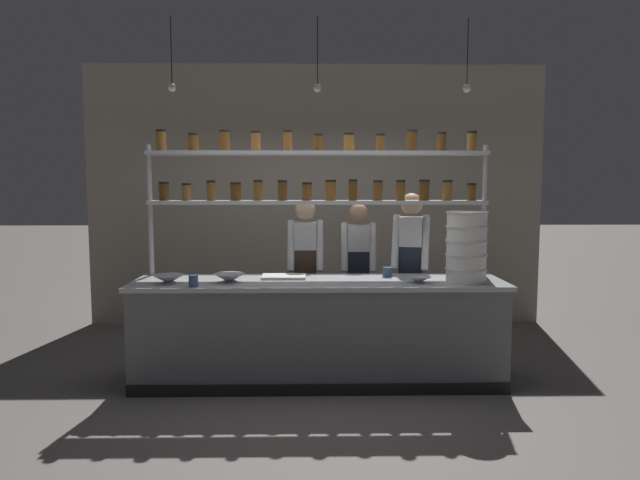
# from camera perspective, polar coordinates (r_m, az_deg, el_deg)

# --- Properties ---
(ground_plane) EXTENTS (40.00, 40.00, 0.00)m
(ground_plane) POSITION_cam_1_polar(r_m,az_deg,el_deg) (5.31, -0.13, -13.90)
(ground_plane) COLOR slate
(back_wall) EXTENTS (5.69, 0.12, 3.24)m
(back_wall) POSITION_cam_1_polar(r_m,az_deg,el_deg) (7.21, -0.43, 4.39)
(back_wall) COLOR #9E9384
(back_wall) RESTS_ON ground_plane
(prep_counter) EXTENTS (3.29, 0.76, 0.92)m
(prep_counter) POSITION_cam_1_polar(r_m,az_deg,el_deg) (5.17, -0.13, -9.09)
(prep_counter) COLOR slate
(prep_counter) RESTS_ON ground_plane
(spice_shelf_unit) EXTENTS (3.17, 0.28, 2.27)m
(spice_shelf_unit) POSITION_cam_1_polar(r_m,az_deg,el_deg) (5.34, -0.19, 5.92)
(spice_shelf_unit) COLOR #B7BABF
(spice_shelf_unit) RESTS_ON ground_plane
(chef_left) EXTENTS (0.36, 0.28, 1.62)m
(chef_left) POSITION_cam_1_polar(r_m,az_deg,el_deg) (5.78, -1.47, -2.83)
(chef_left) COLOR black
(chef_left) RESTS_ON ground_plane
(chef_center) EXTENTS (0.37, 0.29, 1.58)m
(chef_center) POSITION_cam_1_polar(r_m,az_deg,el_deg) (5.92, 3.84, -2.93)
(chef_center) COLOR black
(chef_center) RESTS_ON ground_plane
(chef_right) EXTENTS (0.41, 0.34, 1.69)m
(chef_right) POSITION_cam_1_polar(r_m,az_deg,el_deg) (5.70, 9.05, -2.52)
(chef_right) COLOR black
(chef_right) RESTS_ON ground_plane
(container_stack) EXTENTS (0.36, 0.36, 0.62)m
(container_stack) POSITION_cam_1_polar(r_m,az_deg,el_deg) (5.09, 14.43, -0.68)
(container_stack) COLOR white
(container_stack) RESTS_ON prep_counter
(cutting_board) EXTENTS (0.40, 0.26, 0.02)m
(cutting_board) POSITION_cam_1_polar(r_m,az_deg,el_deg) (5.22, -3.64, -3.67)
(cutting_board) COLOR silver
(cutting_board) RESTS_ON prep_counter
(prep_bowl_near_left) EXTENTS (0.28, 0.28, 0.08)m
(prep_bowl_near_left) POSITION_cam_1_polar(r_m,az_deg,el_deg) (5.04, -9.05, -3.78)
(prep_bowl_near_left) COLOR #B2B7BC
(prep_bowl_near_left) RESTS_ON prep_counter
(prep_bowl_center_front) EXTENTS (0.21, 0.21, 0.06)m
(prep_bowl_center_front) POSITION_cam_1_polar(r_m,az_deg,el_deg) (5.01, 9.86, -3.95)
(prep_bowl_center_front) COLOR #B2B7BC
(prep_bowl_center_front) RESTS_ON prep_counter
(prep_bowl_center_back) EXTENTS (0.27, 0.27, 0.07)m
(prep_bowl_center_back) POSITION_cam_1_polar(r_m,az_deg,el_deg) (5.09, -14.90, -3.80)
(prep_bowl_center_back) COLOR #B2B7BC
(prep_bowl_center_back) RESTS_ON prep_counter
(serving_cup_front) EXTENTS (0.08, 0.08, 0.10)m
(serving_cup_front) POSITION_cam_1_polar(r_m,az_deg,el_deg) (4.87, -12.55, -4.02)
(serving_cup_front) COLOR #334C70
(serving_cup_front) RESTS_ON prep_counter
(serving_cup_by_board) EXTENTS (0.09, 0.09, 0.09)m
(serving_cup_by_board) POSITION_cam_1_polar(r_m,az_deg,el_deg) (5.31, 6.75, -3.19)
(serving_cup_by_board) COLOR #334C70
(serving_cup_by_board) RESTS_ON prep_counter
(pendant_light_row) EXTENTS (2.61, 0.07, 0.63)m
(pendant_light_row) POSITION_cam_1_polar(r_m,az_deg,el_deg) (5.08, -0.08, 15.29)
(pendant_light_row) COLOR black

